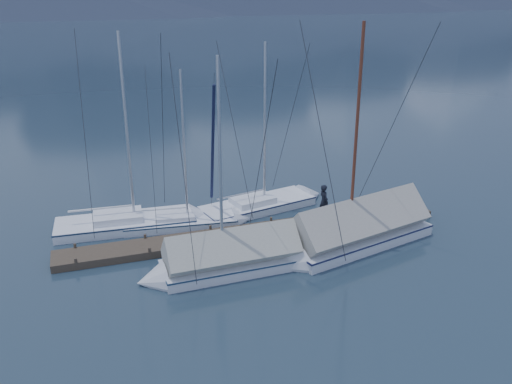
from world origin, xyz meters
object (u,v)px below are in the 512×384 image
sailboat_open_left (146,222)px  sailboat_open_right (272,203)px  sailboat_open_mid (197,222)px  sailboat_covered_far (219,262)px  person (324,201)px  sailboat_covered_near (347,235)px

sailboat_open_left → sailboat_open_right: size_ratio=1.08×
sailboat_open_mid → sailboat_open_left: bearing=165.8°
sailboat_open_mid → sailboat_open_right: size_ratio=0.89×
sailboat_covered_far → sailboat_open_right: bearing=53.1°
sailboat_open_left → person: (8.23, -2.51, 1.01)m
sailboat_open_right → person: 3.48m
sailboat_open_mid → sailboat_open_right: sailboat_open_right is taller
sailboat_open_mid → sailboat_covered_far: (-0.14, -4.88, 0.32)m
sailboat_covered_near → sailboat_covered_far: bearing=-175.7°
sailboat_covered_near → sailboat_covered_far: 5.98m
sailboat_covered_far → person: size_ratio=5.59×
sailboat_open_right → sailboat_open_left: bearing=-176.4°
sailboat_open_left → sailboat_open_mid: size_ratio=1.22×
sailboat_open_right → sailboat_covered_near: (1.53, -5.44, 0.37)m
sailboat_covered_near → sailboat_covered_far: size_ratio=1.13×
sailboat_open_mid → sailboat_covered_far: size_ratio=0.87×
sailboat_open_left → sailboat_open_mid: (2.37, -0.60, -0.03)m
sailboat_open_left → sailboat_covered_near: sailboat_covered_near is taller
sailboat_open_mid → sailboat_covered_far: bearing=-91.7°
sailboat_open_mid → sailboat_open_right: 4.40m
sailboat_open_left → person: sailboat_open_left is taller
sailboat_covered_near → person: sailboat_covered_near is taller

